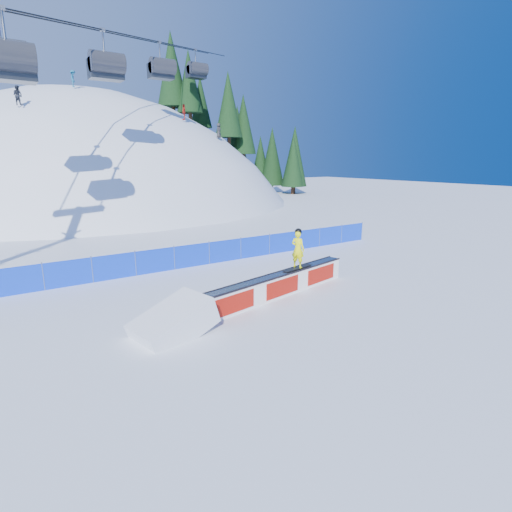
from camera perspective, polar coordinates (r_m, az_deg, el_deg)
ground at (r=18.61m, az=2.52°, el=-3.65°), size 160.00×160.00×0.00m
snow_hill at (r=61.92m, az=-21.74°, el=-9.67°), size 64.00×64.00×64.00m
treeline at (r=64.84m, az=-3.55°, el=17.70°), size 23.44×12.12×20.14m
safety_fence at (r=22.11m, az=-4.39°, el=0.74°), size 22.05×0.05×1.30m
chairlift at (r=45.90m, az=-15.07°, el=27.60°), size 40.80×41.70×22.00m
rail_box at (r=16.49m, az=3.16°, el=-4.21°), size 8.10×2.16×0.98m
snow_ramp at (r=13.54m, az=-11.63°, el=-10.80°), size 2.91×2.14×1.65m
snowboarder at (r=17.06m, az=6.00°, el=1.04°), size 1.68×0.69×1.73m
distant_skiers at (r=46.67m, az=-18.95°, el=20.13°), size 20.85×6.69×6.66m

